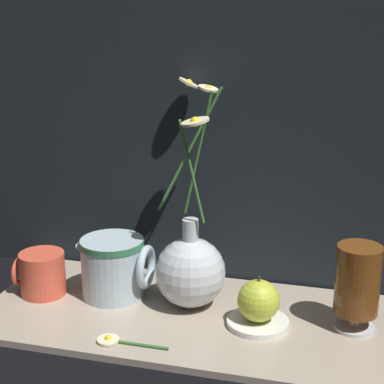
{
  "coord_description": "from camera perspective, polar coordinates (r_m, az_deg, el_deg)",
  "views": [
    {
      "loc": [
        0.25,
        -0.96,
        0.54
      ],
      "look_at": [
        -0.01,
        0.0,
        0.23
      ],
      "focal_mm": 60.0,
      "sensor_mm": 36.0,
      "label": 1
    }
  ],
  "objects": [
    {
      "name": "orange_fruit",
      "position": [
        1.07,
        5.93,
        -9.58
      ],
      "size": [
        0.07,
        0.07,
        0.08
      ],
      "color": "#B7C638",
      "rests_on": "saucer_plate"
    },
    {
      "name": "ceramic_pitcher",
      "position": [
        1.17,
        -6.95,
        -6.44
      ],
      "size": [
        0.14,
        0.12,
        0.12
      ],
      "color": "silver",
      "rests_on": "shelf"
    },
    {
      "name": "tea_glass",
      "position": [
        1.08,
        14.5,
        -7.76
      ],
      "size": [
        0.07,
        0.07,
        0.15
      ],
      "color": "silver",
      "rests_on": "shelf"
    },
    {
      "name": "ground_plane",
      "position": [
        1.13,
        0.26,
        -11.39
      ],
      "size": [
        6.0,
        6.0,
        0.0
      ],
      "primitive_type": "plane",
      "color": "black"
    },
    {
      "name": "saucer_plate",
      "position": [
        1.09,
        5.87,
        -11.47
      ],
      "size": [
        0.1,
        0.1,
        0.01
      ],
      "color": "white",
      "rests_on": "shelf"
    },
    {
      "name": "yellow_mug",
      "position": [
        1.21,
        -13.23,
        -7.06
      ],
      "size": [
        0.09,
        0.08,
        0.08
      ],
      "color": "#DB5138",
      "rests_on": "shelf"
    },
    {
      "name": "vase_with_flowers",
      "position": [
        1.13,
        -0.14,
        -6.81
      ],
      "size": [
        0.13,
        0.2,
        0.39
      ],
      "color": "silver",
      "rests_on": "shelf"
    },
    {
      "name": "loose_daisy",
      "position": [
        1.05,
        -6.74,
        -13.01
      ],
      "size": [
        0.12,
        0.04,
        0.01
      ],
      "color": "#336B2D",
      "rests_on": "shelf"
    },
    {
      "name": "shelf",
      "position": [
        1.13,
        0.27,
        -11.12
      ],
      "size": [
        0.73,
        0.32,
        0.01
      ],
      "color": "tan",
      "rests_on": "ground_plane"
    }
  ]
}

